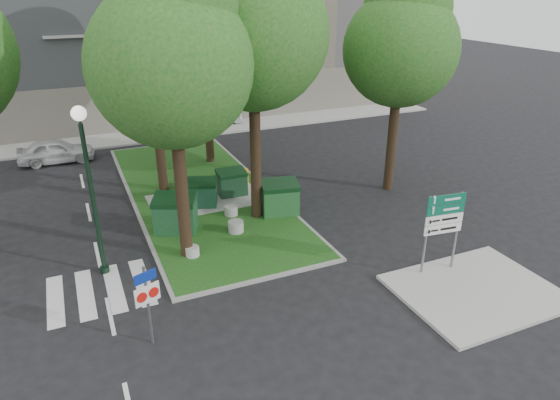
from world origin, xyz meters
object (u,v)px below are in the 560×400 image
tree_median_mid (150,39)px  car_silver (207,115)px  dumpster_d (280,198)px  bollard_left (192,251)px  traffic_sign_pole (147,295)px  directional_sign (443,221)px  bollard_right (236,226)px  litter_bin (244,176)px  tree_median_far (203,1)px  tree_street_right (402,38)px  tree_median_near_right (254,18)px  dumpster_a (175,214)px  dumpster_c (232,183)px  street_lamp (89,173)px  bollard_mid (231,210)px  tree_median_near_left (172,49)px  dumpster_b (202,193)px  car_white (56,151)px

tree_median_mid → car_silver: (5.09, 10.44, -6.21)m
dumpster_d → bollard_left: bearing=-143.0°
traffic_sign_pole → directional_sign: size_ratio=0.88×
bollard_right → litter_bin: litter_bin is taller
tree_median_far → tree_street_right: tree_median_far is taller
tree_median_near_right → directional_sign: size_ratio=4.08×
dumpster_a → car_silver: (5.59, 15.00, -0.08)m
dumpster_a → dumpster_d: 4.42m
dumpster_c → car_silver: size_ratio=0.28×
bollard_right → street_lamp: bearing=-170.7°
tree_median_far → litter_bin: bearing=-83.3°
tree_median_near_right → bollard_mid: (-1.06, 0.44, -7.66)m
tree_median_near_left → traffic_sign_pole: tree_median_near_left is taller
tree_median_far → bollard_right: tree_median_far is taller
tree_median_mid → dumpster_b: (1.09, -2.61, -6.27)m
traffic_sign_pole → directional_sign: directional_sign is taller
dumpster_b → car_white: dumpster_b is taller
dumpster_d → street_lamp: size_ratio=0.30×
tree_median_near_right → dumpster_a: size_ratio=5.87×
tree_street_right → car_white: size_ratio=2.56×
tree_median_mid → bollard_left: bearing=-93.7°
bollard_left → bollard_right: 2.37m
tree_street_right → dumpster_c: size_ratio=7.62×
litter_bin → traffic_sign_pole: 11.76m
tree_median_near_left → dumpster_c: bearing=54.7°
street_lamp → tree_median_mid: bearing=61.7°
bollard_right → directional_sign: 7.86m
dumpster_b → bollard_right: 3.06m
litter_bin → tree_street_right: bearing=-25.8°
tree_street_right → dumpster_a: tree_street_right is taller
tree_street_right → street_lamp: (-13.46, -2.43, -3.32)m
tree_median_near_left → litter_bin: tree_median_near_left is taller
bollard_mid → directional_sign: bearing=-54.0°
tree_median_near_right → tree_median_far: size_ratio=0.96×
dumpster_a → litter_bin: (4.17, 3.62, -0.35)m
bollard_mid → traffic_sign_pole: bearing=-124.2°
bollard_left → bollard_right: (2.06, 1.16, 0.04)m
street_lamp → traffic_sign_pole: street_lamp is taller
dumpster_a → bollard_right: (2.13, -1.04, -0.51)m
tree_median_near_right → bollard_left: (-3.44, -2.26, -7.69)m
dumpster_c → car_white: (-7.30, 8.42, -0.04)m
car_silver → tree_median_mid: bearing=156.7°
dumpster_a → dumpster_c: bearing=63.0°
tree_median_near_right → dumpster_a: tree_median_near_right is taller
tree_median_near_right → traffic_sign_pole: size_ratio=4.66×
tree_street_right → bollard_mid: tree_street_right is taller
tree_median_near_right → street_lamp: 8.01m
tree_median_near_left → bollard_right: bearing=23.0°
street_lamp → litter_bin: bearing=37.6°
dumpster_c → bollard_right: (-1.07, -3.62, -0.37)m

